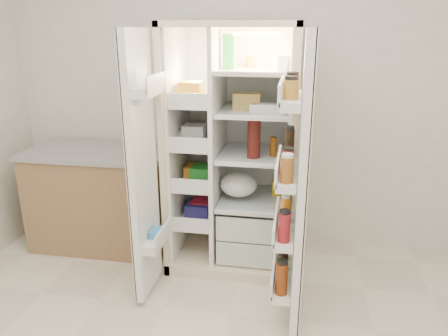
# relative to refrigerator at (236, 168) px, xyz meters

# --- Properties ---
(wall_back) EXTENTS (4.00, 0.02, 2.70)m
(wall_back) POSITION_rel_refrigerator_xyz_m (0.08, 0.35, 0.61)
(wall_back) COLOR silver
(wall_back) RESTS_ON floor
(refrigerator) EXTENTS (0.92, 0.70, 1.80)m
(refrigerator) POSITION_rel_refrigerator_xyz_m (0.00, 0.00, 0.00)
(refrigerator) COLOR beige
(refrigerator) RESTS_ON floor
(freezer_door) EXTENTS (0.15, 0.40, 1.72)m
(freezer_door) POSITION_rel_refrigerator_xyz_m (-0.51, -0.60, 0.15)
(freezer_door) COLOR white
(freezer_door) RESTS_ON floor
(fridge_door) EXTENTS (0.17, 0.58, 1.72)m
(fridge_door) POSITION_rel_refrigerator_xyz_m (0.47, -0.69, 0.13)
(fridge_door) COLOR white
(fridge_door) RESTS_ON floor
(kitchen_counter) EXTENTS (1.14, 0.61, 0.83)m
(kitchen_counter) POSITION_rel_refrigerator_xyz_m (-1.12, 0.00, -0.33)
(kitchen_counter) COLOR #936949
(kitchen_counter) RESTS_ON floor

